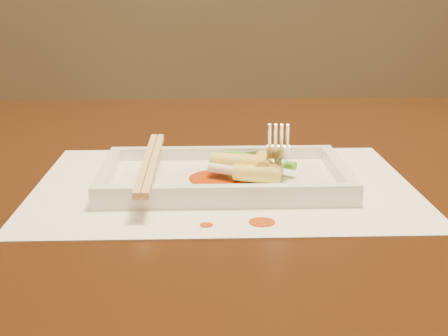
{
  "coord_description": "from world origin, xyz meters",
  "views": [
    {
      "loc": [
        0.04,
        -0.73,
        0.95
      ],
      "look_at": [
        0.07,
        -0.09,
        0.77
      ],
      "focal_mm": 50.0,
      "sensor_mm": 36.0,
      "label": 1
    }
  ],
  "objects_px": {
    "table": "(169,240)",
    "plate_base": "(224,181)",
    "placemat": "(224,185)",
    "fork": "(289,105)",
    "chopstick_a": "(147,162)"
  },
  "relations": [
    {
      "from": "placemat",
      "to": "fork",
      "type": "bearing_deg",
      "value": 14.42
    },
    {
      "from": "placemat",
      "to": "plate_base",
      "type": "distance_m",
      "value": 0.0
    },
    {
      "from": "table",
      "to": "plate_base",
      "type": "xyz_separation_m",
      "value": [
        0.07,
        -0.09,
        0.11
      ]
    },
    {
      "from": "placemat",
      "to": "fork",
      "type": "relative_size",
      "value": 2.86
    },
    {
      "from": "plate_base",
      "to": "chopstick_a",
      "type": "bearing_deg",
      "value": 180.0
    },
    {
      "from": "placemat",
      "to": "chopstick_a",
      "type": "xyz_separation_m",
      "value": [
        -0.08,
        0.0,
        0.03
      ]
    },
    {
      "from": "placemat",
      "to": "plate_base",
      "type": "height_order",
      "value": "plate_base"
    },
    {
      "from": "table",
      "to": "placemat",
      "type": "xyz_separation_m",
      "value": [
        0.07,
        -0.09,
        0.1
      ]
    },
    {
      "from": "placemat",
      "to": "plate_base",
      "type": "relative_size",
      "value": 1.54
    },
    {
      "from": "table",
      "to": "chopstick_a",
      "type": "distance_m",
      "value": 0.16
    },
    {
      "from": "table",
      "to": "fork",
      "type": "bearing_deg",
      "value": -28.29
    },
    {
      "from": "chopstick_a",
      "to": "table",
      "type": "bearing_deg",
      "value": 80.34
    },
    {
      "from": "plate_base",
      "to": "fork",
      "type": "relative_size",
      "value": 1.86
    },
    {
      "from": "plate_base",
      "to": "chopstick_a",
      "type": "relative_size",
      "value": 1.14
    },
    {
      "from": "plate_base",
      "to": "fork",
      "type": "bearing_deg",
      "value": 14.42
    }
  ]
}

